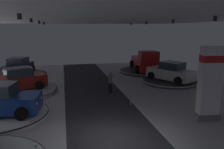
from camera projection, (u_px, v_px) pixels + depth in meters
name	position (u px, v px, depth m)	size (l,w,h in m)	color
ground	(117.00, 140.00, 9.96)	(24.00, 44.00, 0.06)	#B2B2B7
ceiling_with_spotlights	(117.00, 12.00, 8.82)	(24.00, 44.00, 0.39)	silver
brand_sign_pylon	(210.00, 83.00, 11.82)	(1.33, 0.79, 4.01)	slate
display_platform_deep_left	(19.00, 75.00, 23.05)	(5.92, 5.92, 0.24)	#333338
display_car_deep_left	(18.00, 67.00, 22.90)	(3.04, 4.52, 1.71)	black
display_platform_mid_left	(2.00, 116.00, 12.34)	(5.08, 5.08, 0.27)	silver
display_platform_deep_right	(144.00, 71.00, 25.28)	(5.68, 5.68, 0.27)	#333338
pickup_truck_deep_right	(145.00, 62.00, 24.76)	(3.20, 5.53, 2.30)	red
display_platform_far_right	(170.00, 81.00, 20.51)	(5.07, 5.07, 0.23)	#333338
display_car_far_right	(171.00, 72.00, 20.31)	(3.66, 4.54, 1.71)	silver
display_platform_far_left	(18.00, 91.00, 17.33)	(5.97, 5.97, 0.25)	#B7B7BC
display_car_far_left	(17.00, 80.00, 17.17)	(4.57, 3.41, 1.71)	maroon
visitor_walking_near	(110.00, 81.00, 17.18)	(0.32, 0.32, 1.59)	black
stanchion_b	(131.00, 100.00, 14.36)	(0.28, 0.28, 1.01)	#333338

